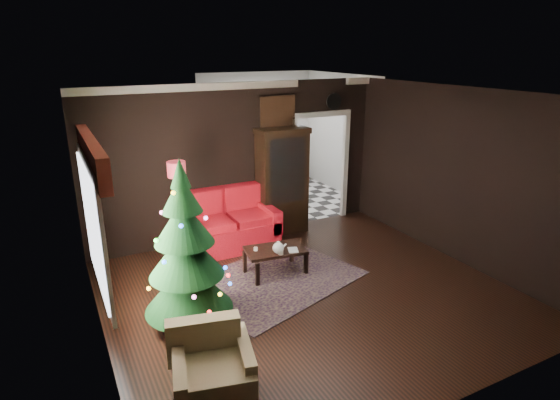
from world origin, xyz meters
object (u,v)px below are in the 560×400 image
teapot (278,248)px  coffee_table (275,261)px  kitchen_table (278,189)px  loveseat (229,220)px  curio_cabinet (282,184)px  floor_lamp (180,217)px  wall_clock (334,101)px  christmas_tree (185,249)px  armchair (214,369)px

teapot → coffee_table: bearing=78.8°
coffee_table → teapot: (-0.03, -0.16, 0.29)m
teapot → kitchen_table: 3.47m
loveseat → kitchen_table: 2.45m
curio_cabinet → teapot: size_ratio=9.79×
floor_lamp → wall_clock: bearing=12.7°
floor_lamp → wall_clock: size_ratio=5.60×
coffee_table → teapot: size_ratio=4.64×
christmas_tree → coffee_table: (1.59, 0.74, -0.83)m
loveseat → teapot: loveseat is taller
floor_lamp → armchair: bearing=-100.5°
kitchen_table → christmas_tree: bearing=-130.5°
armchair → teapot: 2.74m
loveseat → armchair: 3.85m
kitchen_table → curio_cabinet: bearing=-114.4°
floor_lamp → christmas_tree: bearing=-103.0°
loveseat → armchair: loveseat is taller
teapot → floor_lamp: bearing=137.0°
floor_lamp → loveseat: bearing=20.0°
loveseat → coffee_table: size_ratio=1.89×
christmas_tree → armchair: (-0.21, -1.52, -0.59)m
loveseat → armchair: (-1.54, -3.53, -0.04)m
teapot → kitchen_table: bearing=62.9°
christmas_tree → kitchen_table: 4.87m
wall_clock → curio_cabinet: bearing=-171.5°
armchair → teapot: size_ratio=4.03×
armchair → coffee_table: (1.79, 2.26, -0.24)m
floor_lamp → wall_clock: (3.30, 0.75, 1.55)m
coffee_table → wall_clock: 3.45m
armchair → wall_clock: wall_clock is taller
floor_lamp → coffee_table: 1.64m
christmas_tree → teapot: 1.74m
armchair → teapot: bearing=63.2°
armchair → christmas_tree: bearing=95.5°
loveseat → kitchen_table: size_ratio=2.27×
curio_cabinet → kitchen_table: bearing=65.6°
teapot → wall_clock: bearing=40.8°
armchair → coffee_table: 2.89m
loveseat → wall_clock: 3.04m
floor_lamp → coffee_table: bearing=-37.6°
loveseat → floor_lamp: floor_lamp is taller
curio_cabinet → armchair: 4.64m
curio_cabinet → christmas_tree: christmas_tree is taller
loveseat → teapot: 1.45m
armchair → kitchen_table: size_ratio=1.04×
armchair → coffee_table: bearing=64.8°
teapot → wall_clock: (2.13, 1.84, 1.87)m
curio_cabinet → coffee_table: bearing=-121.0°
armchair → wall_clock: bearing=58.5°
curio_cabinet → armchair: curio_cabinet is taller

